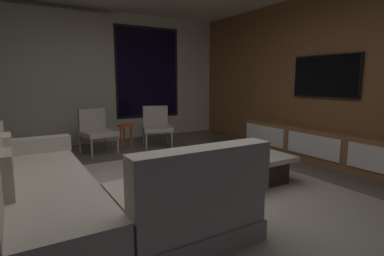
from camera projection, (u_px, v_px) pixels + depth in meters
name	position (u px, v px, depth m)	size (l,w,h in m)	color
floor	(168.00, 198.00, 3.31)	(9.20, 9.20, 0.00)	#564C44
back_wall_with_window	(85.00, 77.00, 6.13)	(6.60, 0.30, 2.70)	beige
media_wall	(344.00, 76.00, 4.66)	(0.12, 7.80, 2.70)	brown
area_rug	(200.00, 194.00, 3.40)	(3.20, 3.80, 0.01)	#ADA391
sectional_couch	(73.00, 197.00, 2.59)	(1.98, 2.50, 0.82)	#A49C8C
coffee_table	(233.00, 166.00, 3.90)	(1.16, 1.16, 0.36)	#31251A
book_stack_on_coffee_table	(239.00, 154.00, 3.71)	(0.31, 0.21, 0.06)	#629456
accent_chair_near_window	(157.00, 124.00, 5.88)	(0.68, 0.69, 0.78)	#B2ADA0
accent_chair_by_curtain	(96.00, 129.00, 5.34)	(0.64, 0.65, 0.78)	#B2ADA0
side_stool	(126.00, 129.00, 5.62)	(0.32, 0.32, 0.46)	#BF4C1E
media_console	(324.00, 147.00, 4.73)	(0.46, 3.10, 0.52)	brown
mounted_tv	(325.00, 76.00, 4.81)	(0.05, 1.17, 0.68)	black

